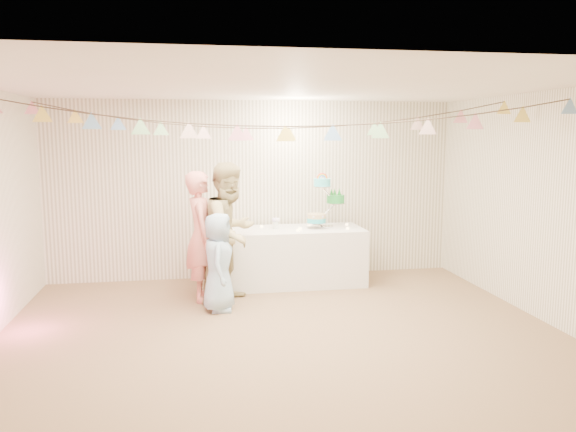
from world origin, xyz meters
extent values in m
plane|color=brown|center=(0.00, 0.00, 0.00)|extent=(6.00, 6.00, 0.00)
plane|color=silver|center=(0.00, 0.00, 2.60)|extent=(6.00, 6.00, 0.00)
plane|color=white|center=(0.00, 2.50, 1.30)|extent=(6.00, 6.00, 0.00)
plane|color=white|center=(0.00, -2.50, 1.30)|extent=(6.00, 6.00, 0.00)
plane|color=white|center=(3.00, 0.00, 1.30)|extent=(5.00, 5.00, 0.00)
cube|color=silver|center=(0.40, 1.96, 0.40)|extent=(2.12, 0.85, 0.80)
cylinder|color=white|center=(-0.06, 1.91, 0.76)|extent=(0.35, 0.35, 0.02)
imported|color=#E68478|center=(-0.82, 1.40, 0.83)|extent=(0.43, 0.63, 1.66)
imported|color=tan|center=(-0.46, 1.29, 0.88)|extent=(1.07, 1.09, 1.77)
imported|color=#95B7D4|center=(-0.63, 0.91, 0.59)|extent=(0.44, 0.62, 1.19)
cylinder|color=#FFD88C|center=(-0.40, 1.81, 0.81)|extent=(0.04, 0.04, 0.03)
cylinder|color=#FFD88C|center=(0.05, 2.14, 0.81)|extent=(0.04, 0.04, 0.03)
cylinder|color=#FFD88C|center=(0.50, 1.74, 0.81)|extent=(0.04, 0.04, 0.03)
cylinder|color=#FFD88C|center=(0.75, 2.18, 0.81)|extent=(0.04, 0.04, 0.03)
cylinder|color=#FFD88C|center=(1.22, 1.78, 0.81)|extent=(0.04, 0.04, 0.03)
cylinder|color=#FFD88C|center=(1.30, 2.11, 0.81)|extent=(0.04, 0.04, 0.03)
cylinder|color=#FFD88C|center=(0.55, 1.86, 0.81)|extent=(0.04, 0.04, 0.03)
camera|label=1|loc=(-0.92, -5.71, 2.12)|focal=35.00mm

